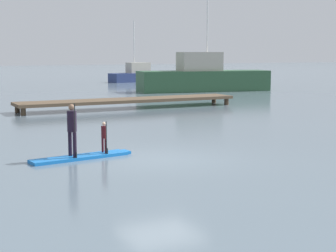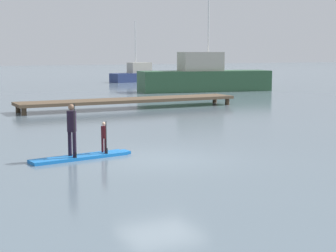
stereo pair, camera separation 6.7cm
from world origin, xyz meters
The scene contains 7 objects.
ground_plane centered at (0.00, 0.00, 0.00)m, with size 240.00×240.00×0.00m, color slate.
paddleboard_near centered at (-2.19, 1.25, 0.05)m, with size 3.44×1.08×0.10m.
paddler_adult centered at (-2.50, 1.20, 1.06)m, with size 0.33×0.52×1.71m.
paddler_child_solo centered at (-1.38, 1.35, 0.67)m, with size 0.20×0.37×1.05m.
fishing_boat_white_large centered at (16.44, 25.14, 1.20)m, with size 11.74×4.71×9.07m.
fishing_boat_green_midground centered at (17.40, 41.17, 0.77)m, with size 7.10×3.01×6.84m.
floating_dock centered at (5.14, 14.76, 0.49)m, with size 13.54×2.13×0.59m.
Camera 1 is at (-7.38, -15.07, 3.39)m, focal length 57.54 mm.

